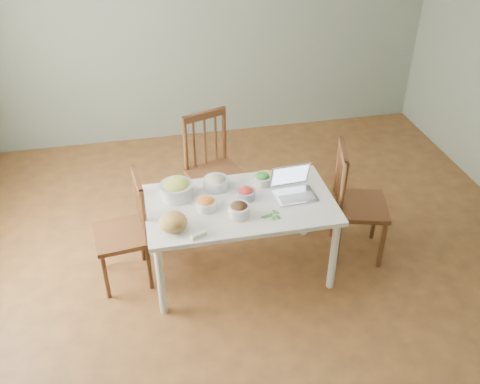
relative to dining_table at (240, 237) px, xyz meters
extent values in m
cube|color=#51321B|center=(0.17, -0.04, -0.34)|extent=(5.00, 5.00, 0.00)
cube|color=slate|center=(0.17, 2.46, 1.01)|extent=(5.00, 0.00, 2.70)
ellipsoid|color=#A5813D|center=(-0.53, -0.22, 0.41)|extent=(0.26, 0.26, 0.13)
cube|color=#F1ECC7|center=(-0.37, -0.34, 0.35)|extent=(0.12, 0.07, 0.03)
cylinder|color=#DBC07C|center=(0.28, 0.30, 0.35)|extent=(0.20, 0.20, 0.02)
camera|label=1|loc=(-0.69, -3.25, 2.71)|focal=40.00mm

